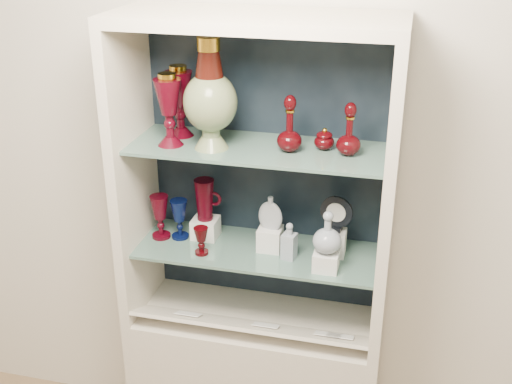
% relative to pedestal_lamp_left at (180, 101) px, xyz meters
% --- Properties ---
extents(wall_back, '(3.50, 0.02, 2.80)m').
position_rel_pedestal_lamp_left_xyz_m(wall_back, '(0.31, 0.15, -0.20)').
color(wall_back, silver).
rests_on(wall_back, ground).
extents(cabinet_back_panel, '(0.98, 0.02, 1.15)m').
position_rel_pedestal_lamp_left_xyz_m(cabinet_back_panel, '(0.31, 0.12, -0.28)').
color(cabinet_back_panel, black).
rests_on(cabinet_back_panel, cabinet_base).
extents(cabinet_side_left, '(0.04, 0.40, 1.15)m').
position_rel_pedestal_lamp_left_xyz_m(cabinet_side_left, '(-0.17, -0.07, -0.28)').
color(cabinet_side_left, beige).
rests_on(cabinet_side_left, cabinet_base).
extents(cabinet_side_right, '(0.04, 0.40, 1.15)m').
position_rel_pedestal_lamp_left_xyz_m(cabinet_side_right, '(0.79, -0.07, -0.28)').
color(cabinet_side_right, beige).
rests_on(cabinet_side_right, cabinet_base).
extents(cabinet_top_cap, '(1.00, 0.40, 0.04)m').
position_rel_pedestal_lamp_left_xyz_m(cabinet_top_cap, '(0.31, -0.07, 0.32)').
color(cabinet_top_cap, beige).
rests_on(cabinet_top_cap, cabinet_side_left).
extents(shelf_lower, '(0.92, 0.34, 0.01)m').
position_rel_pedestal_lamp_left_xyz_m(shelf_lower, '(0.31, -0.05, -0.56)').
color(shelf_lower, slate).
rests_on(shelf_lower, cabinet_side_left).
extents(shelf_upper, '(0.92, 0.34, 0.01)m').
position_rel_pedestal_lamp_left_xyz_m(shelf_upper, '(0.31, -0.05, -0.14)').
color(shelf_upper, slate).
rests_on(shelf_upper, cabinet_side_left).
extents(label_ledge, '(0.92, 0.17, 0.09)m').
position_rel_pedestal_lamp_left_xyz_m(label_ledge, '(0.31, -0.18, -0.82)').
color(label_ledge, beige).
rests_on(label_ledge, cabinet_base).
extents(label_card_0, '(0.10, 0.06, 0.03)m').
position_rel_pedestal_lamp_left_xyz_m(label_card_0, '(0.06, -0.18, -0.81)').
color(label_card_0, white).
rests_on(label_card_0, label_ledge).
extents(label_card_1, '(0.10, 0.06, 0.03)m').
position_rel_pedestal_lamp_left_xyz_m(label_card_1, '(0.38, -0.18, -0.81)').
color(label_card_1, white).
rests_on(label_card_1, label_ledge).
extents(label_card_2, '(0.10, 0.06, 0.03)m').
position_rel_pedestal_lamp_left_xyz_m(label_card_2, '(0.61, -0.18, -0.81)').
color(label_card_2, white).
rests_on(label_card_2, label_ledge).
extents(label_card_3, '(0.10, 0.06, 0.03)m').
position_rel_pedestal_lamp_left_xyz_m(label_card_3, '(0.66, -0.18, -0.81)').
color(label_card_3, white).
rests_on(label_card_3, label_ledge).
extents(pedestal_lamp_left, '(0.10, 0.10, 0.27)m').
position_rel_pedestal_lamp_left_xyz_m(pedestal_lamp_left, '(0.00, 0.00, 0.00)').
color(pedestal_lamp_left, '#4C0613').
rests_on(pedestal_lamp_left, shelf_upper).
extents(pedestal_lamp_right, '(0.13, 0.13, 0.26)m').
position_rel_pedestal_lamp_left_xyz_m(pedestal_lamp_right, '(-0.00, -0.11, -0.00)').
color(pedestal_lamp_right, '#4C0613').
rests_on(pedestal_lamp_right, shelf_upper).
extents(enamel_urn, '(0.24, 0.24, 0.39)m').
position_rel_pedestal_lamp_left_xyz_m(enamel_urn, '(0.15, -0.10, 0.06)').
color(enamel_urn, '#0F4018').
rests_on(enamel_urn, shelf_upper).
extents(ruby_decanter_a, '(0.11, 0.11, 0.23)m').
position_rel_pedestal_lamp_left_xyz_m(ruby_decanter_a, '(0.43, -0.07, -0.02)').
color(ruby_decanter_a, '#3C0508').
rests_on(ruby_decanter_a, shelf_upper).
extents(ruby_decanter_b, '(0.09, 0.09, 0.20)m').
position_rel_pedestal_lamp_left_xyz_m(ruby_decanter_b, '(0.63, -0.06, -0.03)').
color(ruby_decanter_b, '#3C0508').
rests_on(ruby_decanter_b, shelf_upper).
extents(lidded_bowl, '(0.08, 0.08, 0.08)m').
position_rel_pedestal_lamp_left_xyz_m(lidded_bowl, '(0.54, -0.02, -0.09)').
color(lidded_bowl, '#3C0508').
rests_on(lidded_bowl, shelf_upper).
extents(cobalt_goblet, '(0.09, 0.09, 0.16)m').
position_rel_pedestal_lamp_left_xyz_m(cobalt_goblet, '(-0.01, -0.03, -0.47)').
color(cobalt_goblet, '#071141').
rests_on(cobalt_goblet, shelf_lower).
extents(ruby_goblet_tall, '(0.09, 0.09, 0.18)m').
position_rel_pedestal_lamp_left_xyz_m(ruby_goblet_tall, '(-0.09, -0.05, -0.46)').
color(ruby_goblet_tall, '#4C0613').
rests_on(ruby_goblet_tall, shelf_lower).
extents(ruby_goblet_small, '(0.06, 0.06, 0.11)m').
position_rel_pedestal_lamp_left_xyz_m(ruby_goblet_small, '(0.11, -0.14, -0.50)').
color(ruby_goblet_small, '#3C0508').
rests_on(ruby_goblet_small, shelf_lower).
extents(riser_ruby_pitcher, '(0.10, 0.10, 0.08)m').
position_rel_pedestal_lamp_left_xyz_m(riser_ruby_pitcher, '(0.08, -0.00, -0.51)').
color(riser_ruby_pitcher, silver).
rests_on(riser_ruby_pitcher, shelf_lower).
extents(ruby_pitcher, '(0.13, 0.08, 0.17)m').
position_rel_pedestal_lamp_left_xyz_m(ruby_pitcher, '(0.08, -0.00, -0.39)').
color(ruby_pitcher, '#4C0613').
rests_on(ruby_pitcher, riser_ruby_pitcher).
extents(clear_square_bottle, '(0.06, 0.06, 0.15)m').
position_rel_pedestal_lamp_left_xyz_m(clear_square_bottle, '(0.44, -0.09, -0.48)').
color(clear_square_bottle, '#8C98A5').
rests_on(clear_square_bottle, shelf_lower).
extents(riser_flat_flask, '(0.09, 0.09, 0.09)m').
position_rel_pedestal_lamp_left_xyz_m(riser_flat_flask, '(0.36, -0.04, -0.51)').
color(riser_flat_flask, silver).
rests_on(riser_flat_flask, shelf_lower).
extents(flat_flask, '(0.10, 0.06, 0.14)m').
position_rel_pedestal_lamp_left_xyz_m(flat_flask, '(0.36, -0.04, -0.40)').
color(flat_flask, '#A3ABB5').
rests_on(flat_flask, riser_flat_flask).
extents(riser_clear_round_decanter, '(0.09, 0.09, 0.07)m').
position_rel_pedestal_lamp_left_xyz_m(riser_clear_round_decanter, '(0.59, -0.14, -0.52)').
color(riser_clear_round_decanter, silver).
rests_on(riser_clear_round_decanter, shelf_lower).
extents(clear_round_decanter, '(0.12, 0.12, 0.16)m').
position_rel_pedestal_lamp_left_xyz_m(clear_round_decanter, '(0.59, -0.14, -0.41)').
color(clear_round_decanter, '#8C98A5').
rests_on(clear_round_decanter, riser_clear_round_decanter).
extents(riser_cameo_medallion, '(0.08, 0.08, 0.10)m').
position_rel_pedestal_lamp_left_xyz_m(riser_cameo_medallion, '(0.60, -0.02, -0.50)').
color(riser_cameo_medallion, silver).
rests_on(riser_cameo_medallion, shelf_lower).
extents(cameo_medallion, '(0.13, 0.07, 0.15)m').
position_rel_pedestal_lamp_left_xyz_m(cameo_medallion, '(0.60, -0.02, -0.38)').
color(cameo_medallion, black).
rests_on(cameo_medallion, riser_cameo_medallion).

